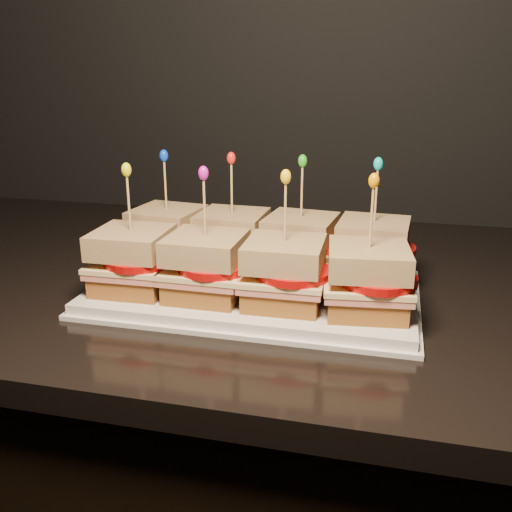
# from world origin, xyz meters

# --- Properties ---
(cabinet) EXTENTS (2.64, 0.67, 0.87)m
(cabinet) POSITION_xyz_m (-0.60, 1.65, 0.43)
(cabinet) COLOR black
(cabinet) RESTS_ON ground
(granite_slab) EXTENTS (2.68, 0.71, 0.03)m
(granite_slab) POSITION_xyz_m (-0.60, 1.65, 0.88)
(granite_slab) COLOR black
(granite_slab) RESTS_ON cabinet
(platter) EXTENTS (0.41, 0.25, 0.02)m
(platter) POSITION_xyz_m (-0.35, 1.56, 0.91)
(platter) COLOR white
(platter) RESTS_ON granite_slab
(platter_rim) EXTENTS (0.42, 0.26, 0.01)m
(platter_rim) POSITION_xyz_m (-0.35, 1.56, 0.90)
(platter_rim) COLOR white
(platter_rim) RESTS_ON granite_slab
(sandwich_0_bread_bot) EXTENTS (0.10, 0.10, 0.02)m
(sandwich_0_bread_bot) POSITION_xyz_m (-0.50, 1.62, 0.93)
(sandwich_0_bread_bot) COLOR brown
(sandwich_0_bread_bot) RESTS_ON platter
(sandwich_0_ham) EXTENTS (0.11, 0.10, 0.01)m
(sandwich_0_ham) POSITION_xyz_m (-0.50, 1.62, 0.94)
(sandwich_0_ham) COLOR #C87467
(sandwich_0_ham) RESTS_ON sandwich_0_bread_bot
(sandwich_0_cheese) EXTENTS (0.11, 0.11, 0.01)m
(sandwich_0_cheese) POSITION_xyz_m (-0.50, 1.62, 0.95)
(sandwich_0_cheese) COLOR #F4D491
(sandwich_0_cheese) RESTS_ON sandwich_0_ham
(sandwich_0_tomato) EXTENTS (0.09, 0.09, 0.01)m
(sandwich_0_tomato) POSITION_xyz_m (-0.49, 1.61, 0.96)
(sandwich_0_tomato) COLOR #B00A09
(sandwich_0_tomato) RESTS_ON sandwich_0_cheese
(sandwich_0_bread_top) EXTENTS (0.10, 0.10, 0.03)m
(sandwich_0_bread_top) POSITION_xyz_m (-0.50, 1.62, 0.98)
(sandwich_0_bread_top) COLOR brown
(sandwich_0_bread_top) RESTS_ON sandwich_0_tomato
(sandwich_0_pick) EXTENTS (0.00, 0.00, 0.09)m
(sandwich_0_pick) POSITION_xyz_m (-0.50, 1.62, 1.02)
(sandwich_0_pick) COLOR tan
(sandwich_0_pick) RESTS_ON sandwich_0_bread_top
(sandwich_0_frill) EXTENTS (0.01, 0.01, 0.02)m
(sandwich_0_frill) POSITION_xyz_m (-0.50, 1.62, 1.07)
(sandwich_0_frill) COLOR blue
(sandwich_0_frill) RESTS_ON sandwich_0_pick
(sandwich_1_bread_bot) EXTENTS (0.09, 0.09, 0.02)m
(sandwich_1_bread_bot) POSITION_xyz_m (-0.40, 1.62, 0.93)
(sandwich_1_bread_bot) COLOR brown
(sandwich_1_bread_bot) RESTS_ON platter
(sandwich_1_ham) EXTENTS (0.10, 0.10, 0.01)m
(sandwich_1_ham) POSITION_xyz_m (-0.40, 1.62, 0.94)
(sandwich_1_ham) COLOR #C87467
(sandwich_1_ham) RESTS_ON sandwich_1_bread_bot
(sandwich_1_cheese) EXTENTS (0.10, 0.10, 0.01)m
(sandwich_1_cheese) POSITION_xyz_m (-0.40, 1.62, 0.95)
(sandwich_1_cheese) COLOR #F4D491
(sandwich_1_cheese) RESTS_ON sandwich_1_ham
(sandwich_1_tomato) EXTENTS (0.09, 0.09, 0.01)m
(sandwich_1_tomato) POSITION_xyz_m (-0.39, 1.61, 0.96)
(sandwich_1_tomato) COLOR #B00A09
(sandwich_1_tomato) RESTS_ON sandwich_1_cheese
(sandwich_1_bread_top) EXTENTS (0.09, 0.09, 0.03)m
(sandwich_1_bread_top) POSITION_xyz_m (-0.40, 1.62, 0.98)
(sandwich_1_bread_top) COLOR brown
(sandwich_1_bread_top) RESTS_ON sandwich_1_tomato
(sandwich_1_pick) EXTENTS (0.00, 0.00, 0.09)m
(sandwich_1_pick) POSITION_xyz_m (-0.40, 1.62, 1.02)
(sandwich_1_pick) COLOR tan
(sandwich_1_pick) RESTS_ON sandwich_1_bread_top
(sandwich_1_frill) EXTENTS (0.01, 0.01, 0.02)m
(sandwich_1_frill) POSITION_xyz_m (-0.40, 1.62, 1.07)
(sandwich_1_frill) COLOR red
(sandwich_1_frill) RESTS_ON sandwich_1_pick
(sandwich_2_bread_bot) EXTENTS (0.10, 0.10, 0.02)m
(sandwich_2_bread_bot) POSITION_xyz_m (-0.30, 1.62, 0.93)
(sandwich_2_bread_bot) COLOR brown
(sandwich_2_bread_bot) RESTS_ON platter
(sandwich_2_ham) EXTENTS (0.11, 0.10, 0.01)m
(sandwich_2_ham) POSITION_xyz_m (-0.30, 1.62, 0.94)
(sandwich_2_ham) COLOR #C87467
(sandwich_2_ham) RESTS_ON sandwich_2_bread_bot
(sandwich_2_cheese) EXTENTS (0.11, 0.10, 0.01)m
(sandwich_2_cheese) POSITION_xyz_m (-0.30, 1.62, 0.95)
(sandwich_2_cheese) COLOR #F4D491
(sandwich_2_cheese) RESTS_ON sandwich_2_ham
(sandwich_2_tomato) EXTENTS (0.09, 0.09, 0.01)m
(sandwich_2_tomato) POSITION_xyz_m (-0.29, 1.61, 0.96)
(sandwich_2_tomato) COLOR #B00A09
(sandwich_2_tomato) RESTS_ON sandwich_2_cheese
(sandwich_2_bread_top) EXTENTS (0.10, 0.10, 0.03)m
(sandwich_2_bread_top) POSITION_xyz_m (-0.30, 1.62, 0.98)
(sandwich_2_bread_top) COLOR brown
(sandwich_2_bread_top) RESTS_ON sandwich_2_tomato
(sandwich_2_pick) EXTENTS (0.00, 0.00, 0.09)m
(sandwich_2_pick) POSITION_xyz_m (-0.30, 1.62, 1.02)
(sandwich_2_pick) COLOR tan
(sandwich_2_pick) RESTS_ON sandwich_2_bread_top
(sandwich_2_frill) EXTENTS (0.01, 0.01, 0.02)m
(sandwich_2_frill) POSITION_xyz_m (-0.30, 1.62, 1.07)
(sandwich_2_frill) COLOR green
(sandwich_2_frill) RESTS_ON sandwich_2_pick
(sandwich_3_bread_bot) EXTENTS (0.09, 0.09, 0.02)m
(sandwich_3_bread_bot) POSITION_xyz_m (-0.21, 1.62, 0.93)
(sandwich_3_bread_bot) COLOR brown
(sandwich_3_bread_bot) RESTS_ON platter
(sandwich_3_ham) EXTENTS (0.10, 0.10, 0.01)m
(sandwich_3_ham) POSITION_xyz_m (-0.21, 1.62, 0.94)
(sandwich_3_ham) COLOR #C87467
(sandwich_3_ham) RESTS_ON sandwich_3_bread_bot
(sandwich_3_cheese) EXTENTS (0.10, 0.10, 0.01)m
(sandwich_3_cheese) POSITION_xyz_m (-0.21, 1.62, 0.95)
(sandwich_3_cheese) COLOR #F4D491
(sandwich_3_cheese) RESTS_ON sandwich_3_ham
(sandwich_3_tomato) EXTENTS (0.09, 0.09, 0.01)m
(sandwich_3_tomato) POSITION_xyz_m (-0.20, 1.61, 0.96)
(sandwich_3_tomato) COLOR #B00A09
(sandwich_3_tomato) RESTS_ON sandwich_3_cheese
(sandwich_3_bread_top) EXTENTS (0.09, 0.09, 0.03)m
(sandwich_3_bread_top) POSITION_xyz_m (-0.21, 1.62, 0.98)
(sandwich_3_bread_top) COLOR brown
(sandwich_3_bread_top) RESTS_ON sandwich_3_tomato
(sandwich_3_pick) EXTENTS (0.00, 0.00, 0.09)m
(sandwich_3_pick) POSITION_xyz_m (-0.21, 1.62, 1.02)
(sandwich_3_pick) COLOR tan
(sandwich_3_pick) RESTS_ON sandwich_3_bread_top
(sandwich_3_frill) EXTENTS (0.01, 0.01, 0.02)m
(sandwich_3_frill) POSITION_xyz_m (-0.21, 1.62, 1.07)
(sandwich_3_frill) COLOR #08C1C4
(sandwich_3_frill) RESTS_ON sandwich_3_pick
(sandwich_4_bread_bot) EXTENTS (0.09, 0.09, 0.02)m
(sandwich_4_bread_bot) POSITION_xyz_m (-0.50, 1.51, 0.93)
(sandwich_4_bread_bot) COLOR brown
(sandwich_4_bread_bot) RESTS_ON platter
(sandwich_4_ham) EXTENTS (0.10, 0.10, 0.01)m
(sandwich_4_ham) POSITION_xyz_m (-0.50, 1.51, 0.94)
(sandwich_4_ham) COLOR #C87467
(sandwich_4_ham) RESTS_ON sandwich_4_bread_bot
(sandwich_4_cheese) EXTENTS (0.10, 0.10, 0.01)m
(sandwich_4_cheese) POSITION_xyz_m (-0.50, 1.51, 0.95)
(sandwich_4_cheese) COLOR #F4D491
(sandwich_4_cheese) RESTS_ON sandwich_4_ham
(sandwich_4_tomato) EXTENTS (0.09, 0.09, 0.01)m
(sandwich_4_tomato) POSITION_xyz_m (-0.49, 1.50, 0.96)
(sandwich_4_tomato) COLOR #B00A09
(sandwich_4_tomato) RESTS_ON sandwich_4_cheese
(sandwich_4_bread_top) EXTENTS (0.09, 0.09, 0.03)m
(sandwich_4_bread_top) POSITION_xyz_m (-0.50, 1.51, 0.98)
(sandwich_4_bread_top) COLOR brown
(sandwich_4_bread_top) RESTS_ON sandwich_4_tomato
(sandwich_4_pick) EXTENTS (0.00, 0.00, 0.09)m
(sandwich_4_pick) POSITION_xyz_m (-0.50, 1.51, 1.02)
(sandwich_4_pick) COLOR tan
(sandwich_4_pick) RESTS_ON sandwich_4_bread_top
(sandwich_4_frill) EXTENTS (0.01, 0.01, 0.02)m
(sandwich_4_frill) POSITION_xyz_m (-0.50, 1.51, 1.07)
(sandwich_4_frill) COLOR yellow
(sandwich_4_frill) RESTS_ON sandwich_4_pick
(sandwich_5_bread_bot) EXTENTS (0.09, 0.09, 0.02)m
(sandwich_5_bread_bot) POSITION_xyz_m (-0.40, 1.51, 0.93)
(sandwich_5_bread_bot) COLOR brown
(sandwich_5_bread_bot) RESTS_ON platter
(sandwich_5_ham) EXTENTS (0.10, 0.09, 0.01)m
(sandwich_5_ham) POSITION_xyz_m (-0.40, 1.51, 0.94)
(sandwich_5_ham) COLOR #C87467
(sandwich_5_ham) RESTS_ON sandwich_5_bread_bot
(sandwich_5_cheese) EXTENTS (0.10, 0.10, 0.01)m
(sandwich_5_cheese) POSITION_xyz_m (-0.40, 1.51, 0.95)
(sandwich_5_cheese) COLOR #F4D491
(sandwich_5_cheese) RESTS_ON sandwich_5_ham
(sandwich_5_tomato) EXTENTS (0.09, 0.09, 0.01)m
(sandwich_5_tomato) POSITION_xyz_m (-0.39, 1.50, 0.96)
(sandwich_5_tomato) COLOR #B00A09
(sandwich_5_tomato) RESTS_ON sandwich_5_cheese
(sandwich_5_bread_top) EXTENTS (0.09, 0.09, 0.03)m
(sandwich_5_bread_top) POSITION_xyz_m (-0.40, 1.51, 0.98)
(sandwich_5_bread_top) COLOR brown
(sandwich_5_bread_top) RESTS_ON sandwich_5_tomato
(sandwich_5_pick) EXTENTS (0.00, 0.00, 0.09)m
(sandwich_5_pick) POSITION_xyz_m (-0.40, 1.51, 1.02)
(sandwich_5_pick) COLOR tan
(sandwich_5_pick) RESTS_ON sandwich_5_bread_top
(sandwich_5_frill) EXTENTS (0.01, 0.01, 0.02)m
(sandwich_5_frill) POSITION_xyz_m (-0.40, 1.51, 1.07)
(sandwich_5_frill) COLOR #D013B3
(sandwich_5_frill) RESTS_ON sandwich_5_pick
(sandwich_6_bread_bot) EXTENTS (0.09, 0.09, 0.02)m
(sandwich_6_bread_bot) POSITION_xyz_m (-0.30, 1.51, 0.93)
(sandwich_6_bread_bot) COLOR brown
(sandwich_6_bread_bot) RESTS_ON platter
(sandwich_6_ham) EXTENTS (0.10, 0.09, 0.01)m
(sandwich_6_ham) POSITION_xyz_m (-0.30, 1.51, 0.94)
(sandwich_6_ham) COLOR #C87467
(sandwich_6_ham) RESTS_ON sandwich_6_bread_bot
(sandwich_6_cheese) EXTENTS (0.10, 0.10, 0.01)m
(sandwich_6_cheese) POSITION_xyz_m (-0.30, 1.51, 0.95)
(sandwich_6_cheese) COLOR #F4D491
(sandwich_6_cheese) RESTS_ON sandwich_6_ham
(sandwich_6_tomato) EXTENTS (0.09, 0.09, 0.01)m
(sandwich_6_tomato) POSITION_xyz_m (-0.29, 1.50, 0.96)
(sandwich_6_tomato) COLOR #B00A09
(sandwich_6_tomato) RESTS_ON sandwich_6_cheese
(sandwich_6_bread_top) EXTENTS (0.09, 0.09, 0.03)m
(sandwich_6_bread_top) POSITION_xyz_m (-0.30, 1.51, 0.98)
(sandwich_6_bread_top) COLOR brown
(sandwich_6_bread_top) RESTS_ON sandwich_6_tomato
(sandwich_6_pick) EXTENTS (0.00, 0.00, 0.09)m
(sandwich_6_pick) POSITION_xyz_m (-0.30, 1.51, 1.02)
(sandwich_6_pick) COLOR tan
(sandwich_6_pick) RESTS_ON sandwich_6_bread_top
(sandwich_6_frill) EXTENTS (0.01, 0.01, 0.02)m
(sandwich_6_frill) POSITION_xyz_m (-0.30, 1.51, 1.07)
(sandwich_6_frill) COLOR yellow
(sandwich_6_frill) RESTS_ON sandwich_6_pick
(sandwich_7_bread_bot) EXTENTS (0.10, 0.10, 0.02)m
(sandwich_7_bread_bot) POSITION_xyz_m (-0.21, 1.51, 0.93)
(sandwich_7_bread_bot) COLOR brown
(sandwich_7_bread_bot) RESTS_ON platter
(sandwich_7_ham) EXTENTS (0.11, 0.10, 0.01)m
(sandwich_7_ham) POSITION_xyz_m (-0.21, 1.51, 0.94)
(sandwich_7_ham) COLOR #C87467
(sandwich_7_ham) RESTS_ON sandwich_7_bread_bot
(sandwich_7_cheese) EXTENTS (0.11, 0.11, 0.01)m
(sandwich_7_cheese) POSITION_xyz_m (-0.21, 1.51, 0.95)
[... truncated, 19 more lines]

